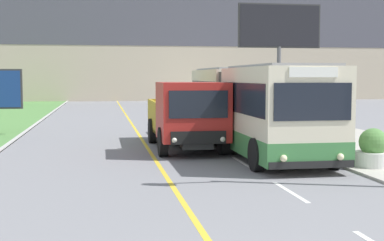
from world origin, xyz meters
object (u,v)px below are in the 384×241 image
object	(u,v)px
city_bus	(251,107)
planter_round_near	(373,150)
traffic_light_mast	(384,30)
billboard_large	(279,31)
dump_truck	(188,117)
planter_round_second	(320,136)

from	to	relation	value
city_bus	planter_round_near	bearing A→B (deg)	-64.98
traffic_light_mast	billboard_large	bearing A→B (deg)	79.38
city_bus	traffic_light_mast	distance (m)	8.21
traffic_light_mast	billboard_large	world-z (taller)	billboard_large
billboard_large	city_bus	bearing A→B (deg)	-114.65
dump_truck	planter_round_near	xyz separation A→B (m)	(4.93, -4.72, -0.73)
traffic_light_mast	city_bus	bearing A→B (deg)	98.39
billboard_large	dump_truck	bearing A→B (deg)	-124.67
traffic_light_mast	planter_round_near	size ratio (longest dim) A/B	5.33
traffic_light_mast	planter_round_near	world-z (taller)	traffic_light_mast
city_bus	planter_round_second	world-z (taller)	city_bus
planter_round_near	planter_round_second	bearing A→B (deg)	89.42
planter_round_near	city_bus	bearing A→B (deg)	115.02
billboard_large	planter_round_second	xyz separation A→B (m)	(-1.97, -10.65, -4.84)
traffic_light_mast	planter_round_second	bearing A→B (deg)	79.19
city_bus	dump_truck	xyz separation A→B (m)	(-2.53, -0.42, -0.30)
billboard_large	planter_round_second	bearing A→B (deg)	-100.50
traffic_light_mast	dump_truck	bearing A→B (deg)	116.53
city_bus	billboard_large	xyz separation A→B (m)	(4.41, 9.62, 3.79)
billboard_large	planter_round_near	distance (m)	15.65
billboard_large	planter_round_near	xyz separation A→B (m)	(-2.01, -14.75, -4.82)
city_bus	billboard_large	bearing A→B (deg)	65.35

